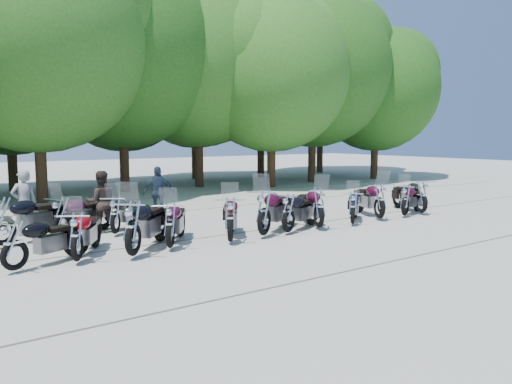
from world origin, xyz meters
TOP-DOWN VIEW (x-y plane):
  - ground at (0.00, 0.00)m, footprint 90.00×90.00m
  - tree_3 at (-3.57, 11.24)m, footprint 8.70×8.70m
  - tree_4 at (0.54, 13.09)m, footprint 9.13×9.13m
  - tree_5 at (4.61, 13.20)m, footprint 9.04×9.04m
  - tree_6 at (7.55, 10.82)m, footprint 8.00×8.00m
  - tree_7 at (11.20, 11.78)m, footprint 8.79×8.79m
  - tree_8 at (15.83, 11.20)m, footprint 7.53×7.53m
  - tree_11 at (-3.76, 16.43)m, footprint 7.56×7.56m
  - tree_12 at (1.80, 16.47)m, footprint 7.88×7.88m
  - tree_13 at (6.69, 17.47)m, footprint 8.31×8.31m
  - tree_14 at (10.68, 16.09)m, footprint 8.02×8.02m
  - tree_15 at (16.61, 17.02)m, footprint 9.67×9.67m
  - motorcycle_0 at (-6.36, 0.64)m, footprint 2.16×1.46m
  - motorcycle_1 at (-5.16, 0.66)m, footprint 1.66×2.19m
  - motorcycle_2 at (-4.04, 0.41)m, footprint 2.30×2.37m
  - motorcycle_3 at (-3.04, 0.67)m, footprint 1.84×2.21m
  - motorcycle_4 at (-1.52, 0.45)m, footprint 1.88×2.32m
  - motorcycle_5 at (-0.39, 0.57)m, footprint 2.56×2.00m
  - motorcycle_6 at (0.42, 0.56)m, footprint 2.31×1.56m
  - motorcycle_7 at (1.52, 0.56)m, footprint 1.63×2.47m
  - motorcycle_8 at (2.80, 0.47)m, footprint 1.94×1.81m
  - motorcycle_9 at (4.16, 0.63)m, footprint 1.64×2.45m
  - motorcycle_10 at (5.31, 0.54)m, footprint 2.22×1.42m
  - motorcycle_11 at (6.22, 0.59)m, footprint 1.61×2.42m
  - motorcycle_12 at (-6.19, 3.18)m, footprint 2.52×1.80m
  - motorcycle_13 at (-4.80, 3.32)m, footprint 2.23×1.75m
  - motorcycle_14 at (-3.49, 3.08)m, footprint 1.79×2.09m
  - rider_0 at (-5.44, 4.57)m, footprint 0.66×0.45m
  - rider_1 at (-3.65, 3.73)m, footprint 0.96×0.82m
  - rider_2 at (-1.34, 5.07)m, footprint 1.07×0.69m

SIDE VIEW (x-z plane):
  - ground at x=0.00m, z-range 0.00..0.00m
  - motorcycle_8 at x=2.80m, z-range 0.00..1.15m
  - motorcycle_0 at x=-6.36m, z-range 0.00..1.18m
  - motorcycle_14 at x=-3.49m, z-range 0.00..1.20m
  - motorcycle_10 at x=5.31m, z-range 0.00..1.21m
  - motorcycle_1 at x=-5.16m, z-range 0.00..1.22m
  - motorcycle_13 at x=-4.80m, z-range 0.00..1.25m
  - motorcycle_6 at x=0.42m, z-range 0.00..1.26m
  - motorcycle_3 at x=-3.04m, z-range 0.00..1.26m
  - motorcycle_4 at x=-1.52m, z-range 0.00..1.31m
  - motorcycle_11 at x=6.22m, z-range 0.00..1.32m
  - motorcycle_9 at x=4.16m, z-range 0.00..1.33m
  - motorcycle_7 at x=1.52m, z-range 0.00..1.35m
  - motorcycle_12 at x=-6.19m, z-range 0.00..1.39m
  - motorcycle_2 at x=-4.04m, z-range 0.00..1.43m
  - motorcycle_5 at x=-0.39m, z-range 0.00..1.43m
  - rider_2 at x=-1.34m, z-range 0.00..1.69m
  - rider_1 at x=-3.65m, z-range 0.00..1.71m
  - rider_0 at x=-5.44m, z-range 0.00..1.77m
  - tree_8 at x=15.83m, z-range 0.85..10.10m
  - tree_11 at x=-3.76m, z-range 0.85..10.14m
  - tree_12 at x=1.80m, z-range 0.89..10.56m
  - tree_6 at x=7.55m, z-range 0.90..10.72m
  - tree_14 at x=10.68m, z-range 0.91..10.75m
  - tree_13 at x=6.69m, z-range 0.94..11.14m
  - tree_3 at x=-3.57m, z-range 0.98..11.66m
  - tree_7 at x=11.20m, z-range 0.99..11.79m
  - tree_5 at x=4.61m, z-range 1.02..12.12m
  - tree_4 at x=0.54m, z-range 1.03..12.24m
  - tree_15 at x=16.61m, z-range 1.09..12.96m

